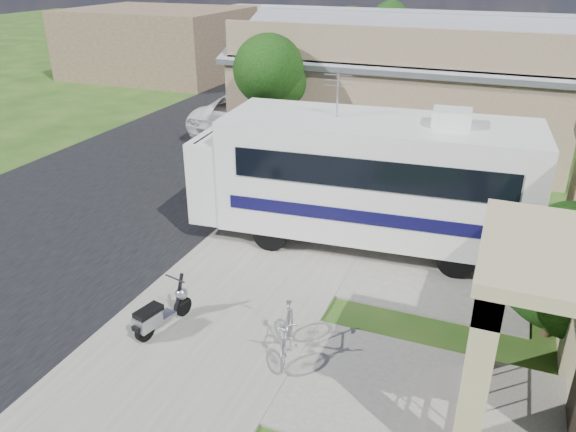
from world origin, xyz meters
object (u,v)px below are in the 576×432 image
at_px(motorhome, 364,175).
at_px(pickup_truck, 256,111).
at_px(van, 303,79).
at_px(garden_hose, 454,377).
at_px(scooter, 160,314).
at_px(shrub, 564,270).
at_px(bicycle, 287,334).

relative_size(motorhome, pickup_truck, 1.34).
distance_m(van, garden_hose, 22.64).
distance_m(motorhome, scooter, 6.12).
height_order(motorhome, pickup_truck, motorhome).
bearing_deg(pickup_truck, scooter, 114.98).
xyz_separation_m(shrub, van, (-11.94, 17.98, -0.57)).
height_order(shrub, pickup_truck, shrub).
relative_size(motorhome, van, 1.40).
bearing_deg(van, shrub, -49.88).
xyz_separation_m(motorhome, scooter, (-2.65, -5.33, -1.41)).
xyz_separation_m(van, garden_hose, (10.33, -20.13, -0.80)).
bearing_deg(motorhome, bicycle, -95.34).
height_order(bicycle, garden_hose, bicycle).
relative_size(shrub, van, 0.46).
bearing_deg(scooter, motorhome, 76.35).
height_order(shrub, scooter, shrub).
relative_size(shrub, garden_hose, 6.80).
height_order(motorhome, van, motorhome).
distance_m(scooter, pickup_truck, 14.35).
distance_m(bicycle, garden_hose, 3.05).
distance_m(bicycle, pickup_truck, 15.09).
bearing_deg(bicycle, shrub, 15.02).
bearing_deg(pickup_truck, garden_hose, 134.86).
xyz_separation_m(shrub, pickup_truck, (-11.42, 10.90, -0.57)).
bearing_deg(van, pickup_truck, -79.26).
bearing_deg(shrub, pickup_truck, 136.33).
bearing_deg(van, scooter, -70.65).
xyz_separation_m(shrub, scooter, (-7.21, -2.82, -1.02)).
bearing_deg(bicycle, garden_hose, -6.12).
bearing_deg(motorhome, van, 110.81).
bearing_deg(pickup_truck, bicycle, 124.74).
distance_m(scooter, van, 21.34).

